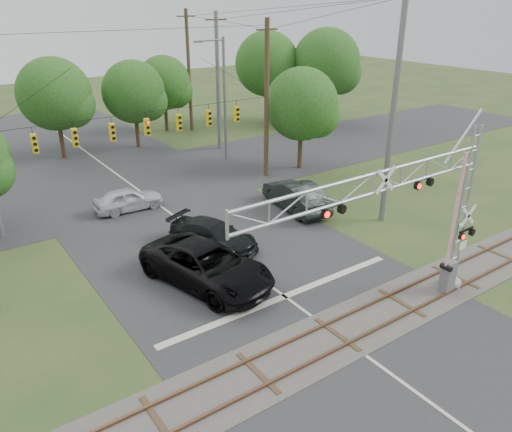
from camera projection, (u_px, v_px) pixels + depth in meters
ground at (374, 362)px, 19.01m from camera, size 160.00×160.00×0.00m
road_main at (232, 259)px, 26.50m from camera, size 14.00×90.00×0.02m
road_cross at (131, 185)px, 37.00m from camera, size 90.00×12.00×0.02m
railroad_track at (337, 335)px, 20.50m from camera, size 90.00×3.20×0.17m
crossing_gantry at (412, 210)px, 20.01m from camera, size 13.05×1.00×7.83m
traffic_signal_span at (159, 118)px, 32.21m from camera, size 19.34×0.36×11.50m
pickup_black at (207, 265)px, 23.88m from camera, size 4.92×7.64×1.96m
car_dark at (213, 235)px, 27.42m from camera, size 4.03×5.69×1.53m
sedan_silver at (128, 199)px, 32.34m from camera, size 4.48×1.95×1.51m
suv_dark at (296, 195)px, 32.40m from camera, size 2.78×5.97×1.89m
streetlight at (222, 94)px, 40.39m from camera, size 2.66×0.28×9.96m
utility_poles at (161, 101)px, 34.55m from camera, size 25.32×27.57×13.49m
treeline at (117, 90)px, 41.77m from camera, size 55.06×22.90×10.02m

